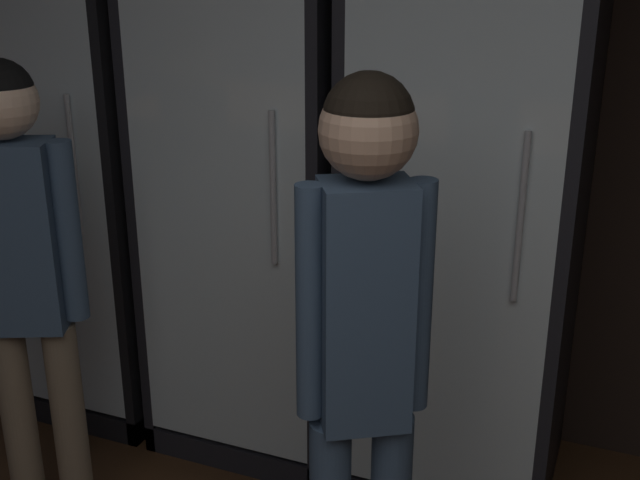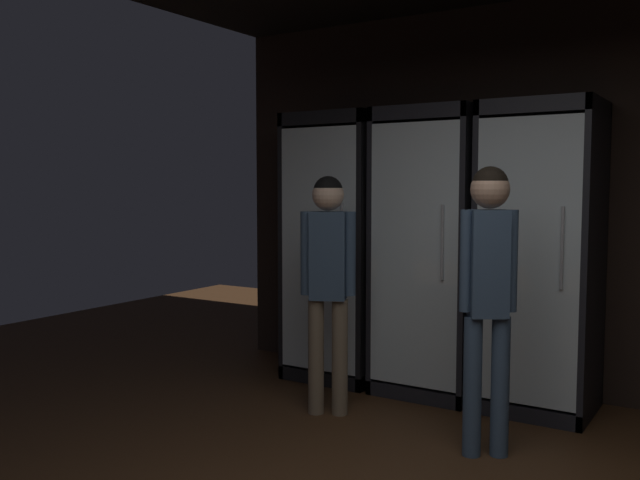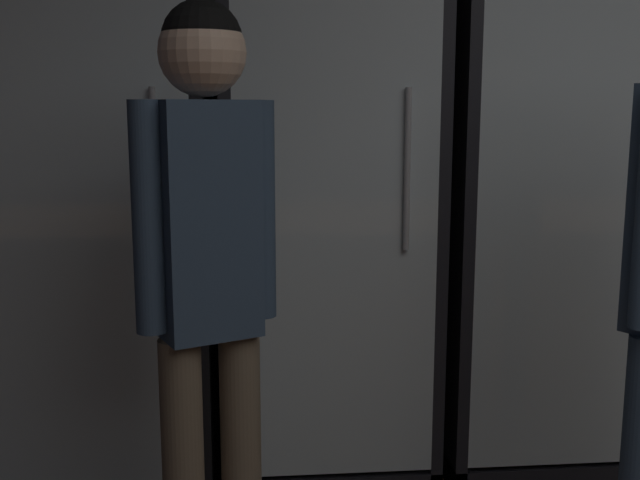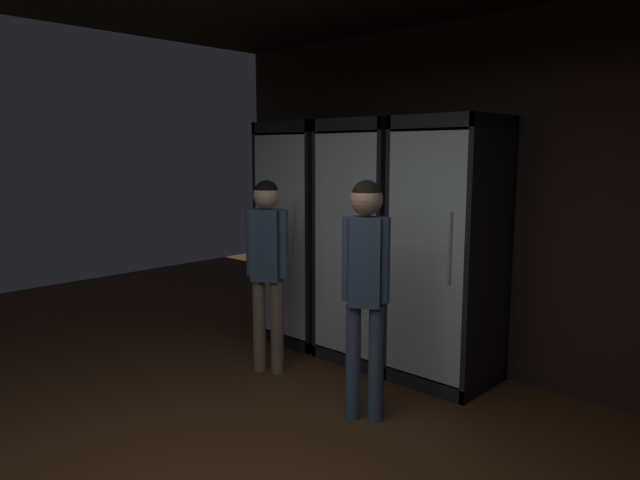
% 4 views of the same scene
% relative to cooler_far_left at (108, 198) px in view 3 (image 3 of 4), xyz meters
% --- Properties ---
extents(wall_back, '(6.00, 0.06, 2.80)m').
position_rel_cooler_far_left_xyz_m(wall_back, '(1.92, 0.33, 0.40)').
color(wall_back, black).
rests_on(wall_back, ground).
extents(cooler_far_left, '(0.72, 0.68, 2.04)m').
position_rel_cooler_far_left_xyz_m(cooler_far_left, '(0.00, 0.00, 0.00)').
color(cooler_far_left, black).
rests_on(cooler_far_left, ground).
extents(cooler_left, '(0.72, 0.68, 2.04)m').
position_rel_cooler_far_left_xyz_m(cooler_left, '(0.77, 0.00, -0.00)').
color(cooler_left, black).
rests_on(cooler_left, ground).
extents(cooler_center, '(0.72, 0.68, 2.04)m').
position_rel_cooler_far_left_xyz_m(cooler_center, '(1.53, 0.00, 0.00)').
color(cooler_center, black).
rests_on(cooler_center, ground).
extents(shopper_near, '(0.33, 0.24, 1.56)m').
position_rel_cooler_far_left_xyz_m(shopper_near, '(0.39, -0.88, -0.03)').
color(shopper_near, '#72604C').
rests_on(shopper_near, ground).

